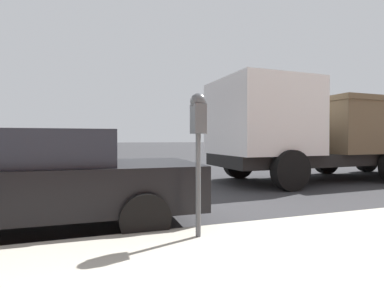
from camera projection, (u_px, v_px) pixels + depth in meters
ground_plane at (109, 208)px, 5.65m from camera, size 220.00×220.00×0.00m
parking_meter at (198, 127)px, 3.45m from camera, size 0.21×0.19×1.66m
car_black at (29, 177)px, 4.21m from camera, size 2.25×4.69×1.44m
dump_truck at (336, 130)px, 9.76m from camera, size 3.17×8.53×3.01m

